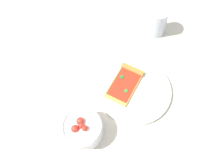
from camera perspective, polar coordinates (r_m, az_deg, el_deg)
name	(u,v)px	position (r m, az deg, el deg)	size (l,w,h in m)	color
ground_plane	(136,84)	(1.02, 5.01, -2.06)	(2.40, 2.40, 0.00)	beige
plate	(135,91)	(1.00, 4.70, -3.34)	(0.26, 0.26, 0.01)	silver
pizza_slice_main	(126,82)	(1.00, 2.83, -1.53)	(0.17, 0.16, 0.01)	gold
salad_bowl	(82,129)	(0.91, -6.18, -11.14)	(0.13, 0.13, 0.08)	white
soda_glass	(158,23)	(1.12, 9.40, 10.51)	(0.07, 0.07, 0.12)	silver
paper_napkin	(68,69)	(1.06, -9.00, 1.17)	(0.15, 0.11, 0.00)	white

